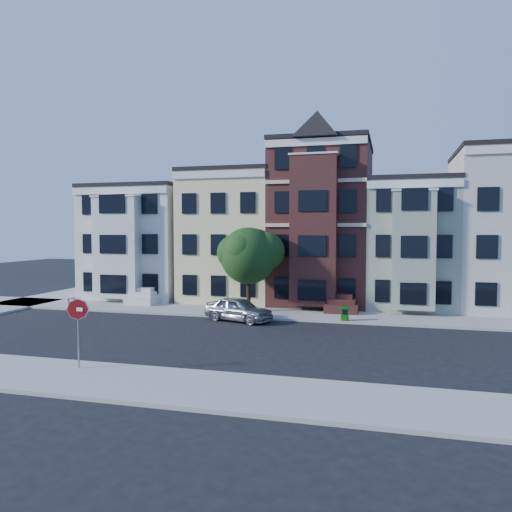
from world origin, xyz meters
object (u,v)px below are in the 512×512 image
(newspaper_box, at_px, (345,313))
(fire_hydrant, at_px, (68,303))
(parked_car, at_px, (239,309))
(stop_sign, at_px, (78,329))
(street_tree, at_px, (248,260))

(newspaper_box, bearing_deg, fire_hydrant, -170.43)
(parked_car, height_order, stop_sign, stop_sign)
(parked_car, bearing_deg, fire_hydrant, 103.64)
(fire_hydrant, xyz_separation_m, stop_sign, (10.12, -13.34, 1.28))
(fire_hydrant, bearing_deg, stop_sign, -52.81)
(fire_hydrant, height_order, stop_sign, stop_sign)
(street_tree, height_order, stop_sign, street_tree)
(street_tree, distance_m, parked_car, 4.08)
(parked_car, bearing_deg, street_tree, 22.00)
(fire_hydrant, bearing_deg, parked_car, -4.83)
(parked_car, xyz_separation_m, stop_sign, (-2.89, -12.24, 0.98))
(parked_car, bearing_deg, stop_sign, -174.82)
(newspaper_box, height_order, stop_sign, stop_sign)
(street_tree, bearing_deg, stop_sign, -100.20)
(street_tree, height_order, newspaper_box, street_tree)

